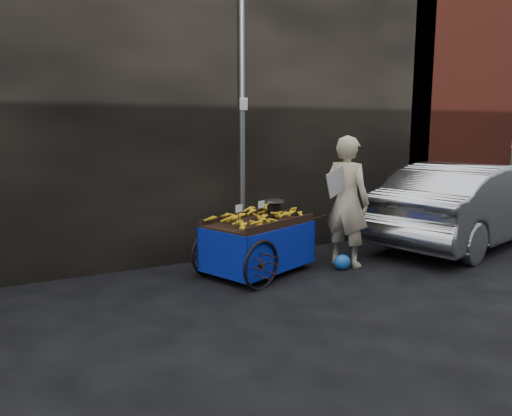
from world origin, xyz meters
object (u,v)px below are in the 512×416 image
banana_cart (256,228)px  plastic_bag (342,262)px  parked_car (470,204)px  vendor (347,201)px

banana_cart → plastic_bag: (1.22, -0.40, -0.56)m
plastic_bag → parked_car: (2.98, 0.26, 0.61)m
banana_cart → parked_car: size_ratio=0.50×
banana_cart → parked_car: parked_car is taller
banana_cart → vendor: bearing=-29.3°
banana_cart → vendor: size_ratio=1.12×
vendor → plastic_bag: bearing=111.1°
vendor → parked_car: size_ratio=0.44×
vendor → parked_car: (2.78, 0.07, -0.25)m
parked_car → banana_cart: bearing=72.8°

